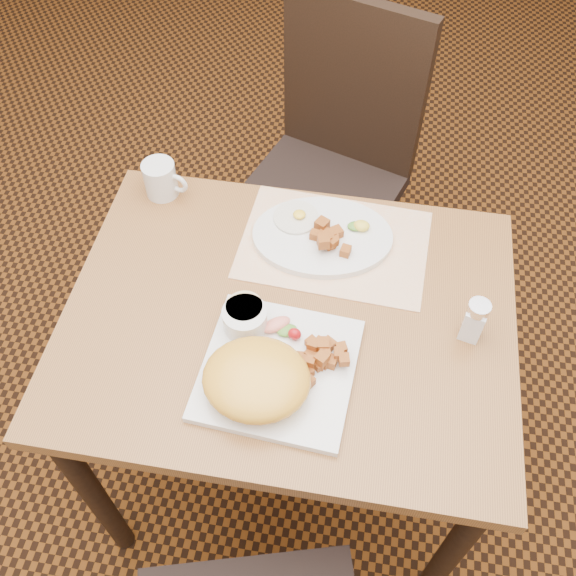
% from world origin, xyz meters
% --- Properties ---
extents(ground, '(8.00, 8.00, 0.00)m').
position_xyz_m(ground, '(0.00, 0.00, 0.00)').
color(ground, black).
rests_on(ground, ground).
extents(table, '(0.90, 0.70, 0.75)m').
position_xyz_m(table, '(0.00, 0.00, 0.64)').
color(table, '#935C2D').
rests_on(table, ground).
extents(chair_far, '(0.54, 0.54, 0.97)m').
position_xyz_m(chair_far, '(0.01, 0.71, 0.54)').
color(chair_far, black).
rests_on(chair_far, ground).
extents(placemat, '(0.41, 0.30, 0.00)m').
position_xyz_m(placemat, '(0.07, 0.20, 0.75)').
color(placemat, white).
rests_on(placemat, table).
extents(plate_square, '(0.30, 0.30, 0.02)m').
position_xyz_m(plate_square, '(0.00, -0.13, 0.76)').
color(plate_square, silver).
rests_on(plate_square, table).
extents(plate_oval, '(0.33, 0.26, 0.02)m').
position_xyz_m(plate_oval, '(0.04, 0.21, 0.76)').
color(plate_oval, silver).
rests_on(plate_oval, placemat).
extents(hollandaise_mound, '(0.20, 0.18, 0.07)m').
position_xyz_m(hollandaise_mound, '(-0.03, -0.18, 0.80)').
color(hollandaise_mound, yellow).
rests_on(hollandaise_mound, plate_square).
extents(ramekin, '(0.09, 0.09, 0.05)m').
position_xyz_m(ramekin, '(-0.08, -0.05, 0.79)').
color(ramekin, silver).
rests_on(ramekin, plate_square).
extents(garnish_sq, '(0.09, 0.06, 0.03)m').
position_xyz_m(garnish_sq, '(-0.00, -0.05, 0.78)').
color(garnish_sq, '#387223').
rests_on(garnish_sq, plate_square).
extents(fried_egg, '(0.10, 0.10, 0.02)m').
position_xyz_m(fried_egg, '(-0.02, 0.24, 0.77)').
color(fried_egg, white).
rests_on(fried_egg, plate_oval).
extents(garnish_ov, '(0.05, 0.04, 0.02)m').
position_xyz_m(garnish_ov, '(0.12, 0.24, 0.78)').
color(garnish_ov, '#387223').
rests_on(garnish_ov, plate_oval).
extents(salt_shaker, '(0.05, 0.05, 0.10)m').
position_xyz_m(salt_shaker, '(0.36, 0.01, 0.80)').
color(salt_shaker, white).
rests_on(salt_shaker, table).
extents(coffee_mug, '(0.11, 0.07, 0.08)m').
position_xyz_m(coffee_mug, '(-0.34, 0.29, 0.79)').
color(coffee_mug, silver).
rests_on(coffee_mug, table).
extents(home_fries_sq, '(0.11, 0.12, 0.04)m').
position_xyz_m(home_fries_sq, '(0.07, -0.11, 0.78)').
color(home_fries_sq, '#AE591C').
rests_on(home_fries_sq, plate_square).
extents(home_fries_ov, '(0.09, 0.09, 0.04)m').
position_xyz_m(home_fries_ov, '(0.05, 0.19, 0.78)').
color(home_fries_ov, '#AE591C').
rests_on(home_fries_ov, plate_oval).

